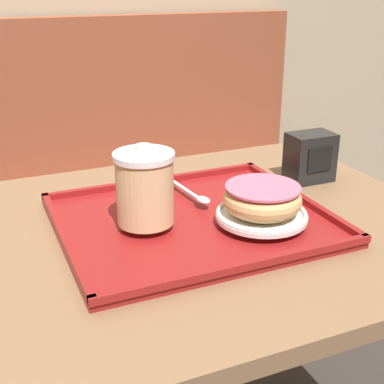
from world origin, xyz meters
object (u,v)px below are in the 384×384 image
coffee_cup_front (145,187)px  napkin_dispenser (310,157)px  spoon (196,196)px  donut_chocolate_glazed (262,198)px

coffee_cup_front → napkin_dispenser: coffee_cup_front is taller
coffee_cup_front → napkin_dispenser: size_ratio=1.31×
spoon → napkin_dispenser: bearing=92.7°
napkin_dispenser → coffee_cup_front: bearing=-165.0°
donut_chocolate_glazed → spoon: size_ratio=0.80×
napkin_dispenser → spoon: bearing=-170.8°
coffee_cup_front → napkin_dispenser: 0.42m
spoon → napkin_dispenser: 0.29m
spoon → napkin_dispenser: size_ratio=1.61×
coffee_cup_front → donut_chocolate_glazed: 0.20m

